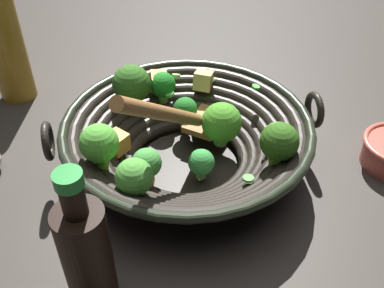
% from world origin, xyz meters
% --- Properties ---
extents(ground_plane, '(4.00, 4.00, 0.00)m').
position_xyz_m(ground_plane, '(0.00, 0.00, 0.00)').
color(ground_plane, '#332D28').
extents(wok, '(0.35, 0.38, 0.21)m').
position_xyz_m(wok, '(-0.00, -0.00, 0.06)').
color(wok, black).
rests_on(wok, ground).
extents(soy_sauce_bottle, '(0.05, 0.05, 0.20)m').
position_xyz_m(soy_sauce_bottle, '(0.13, -0.21, 0.08)').
color(soy_sauce_bottle, black).
rests_on(soy_sauce_bottle, ground).
extents(cooking_oil_bottle, '(0.06, 0.06, 0.25)m').
position_xyz_m(cooking_oil_bottle, '(-0.34, -0.14, 0.10)').
color(cooking_oil_bottle, '#AD7F23').
rests_on(cooking_oil_bottle, ground).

